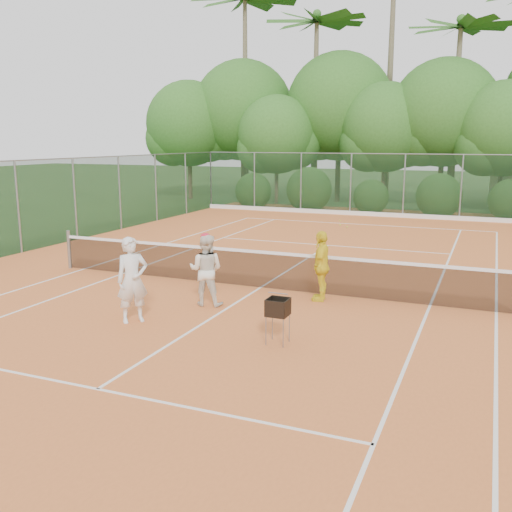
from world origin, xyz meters
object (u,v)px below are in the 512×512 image
(player_white, at_px, (132,280))
(player_yellow, at_px, (321,266))
(ball_hopper, at_px, (278,308))
(player_center_grp, at_px, (206,270))

(player_white, xyz_separation_m, player_yellow, (3.08, 3.01, -0.06))
(ball_hopper, bearing_deg, player_white, -164.77)
(player_center_grp, xyz_separation_m, ball_hopper, (2.35, -1.72, -0.14))
(ball_hopper, bearing_deg, player_center_grp, 160.34)
(player_white, bearing_deg, ball_hopper, -49.75)
(player_white, bearing_deg, player_yellow, -4.09)
(player_yellow, bearing_deg, ball_hopper, -5.71)
(player_center_grp, bearing_deg, ball_hopper, -36.21)
(player_white, xyz_separation_m, player_center_grp, (0.81, 1.65, -0.06))
(player_white, distance_m, player_center_grp, 1.84)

